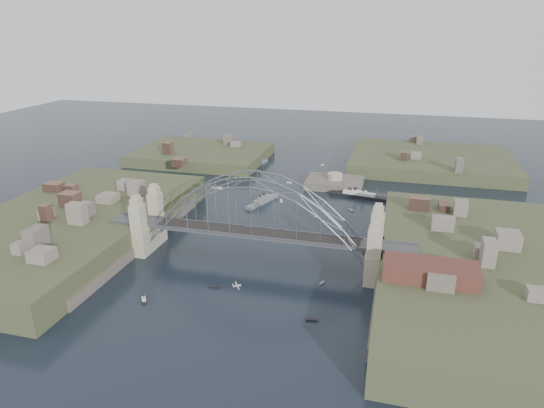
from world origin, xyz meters
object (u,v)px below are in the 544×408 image
(naval_cruiser_near, at_px, (262,201))
(naval_cruiser_far, at_px, (257,163))
(fort_island, at_px, (334,187))
(ocean_liner, at_px, (359,196))
(wharf_shed, at_px, (430,272))
(bridge, at_px, (255,219))

(naval_cruiser_near, distance_m, naval_cruiser_far, 50.79)
(fort_island, xyz_separation_m, naval_cruiser_near, (-22.52, -26.08, 1.13))
(ocean_liner, bearing_deg, wharf_shed, -73.65)
(bridge, distance_m, ocean_liner, 64.13)
(fort_island, bearing_deg, wharf_shed, -69.15)
(bridge, height_order, wharf_shed, bridge)
(wharf_shed, xyz_separation_m, naval_cruiser_far, (-70.56, 106.11, -9.16))
(naval_cruiser_far, xyz_separation_m, ocean_liner, (49.17, -33.21, -0.01))
(bridge, xyz_separation_m, wharf_shed, (44.00, -14.00, -2.32))
(wharf_shed, distance_m, naval_cruiser_near, 80.08)
(wharf_shed, bearing_deg, ocean_liner, 106.35)
(bridge, height_order, fort_island, bridge)
(bridge, xyz_separation_m, fort_island, (12.00, 70.00, -12.66))
(bridge, bearing_deg, ocean_liner, 69.00)
(naval_cruiser_far, bearing_deg, wharf_shed, -56.38)
(bridge, height_order, ocean_liner, bridge)
(wharf_shed, relative_size, naval_cruiser_far, 1.24)
(fort_island, xyz_separation_m, ocean_liner, (10.61, -11.10, 1.17))
(fort_island, xyz_separation_m, wharf_shed, (32.00, -84.00, 10.34))
(naval_cruiser_near, height_order, ocean_liner, ocean_liner)
(wharf_shed, height_order, ocean_liner, wharf_shed)
(bridge, distance_m, naval_cruiser_far, 96.55)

